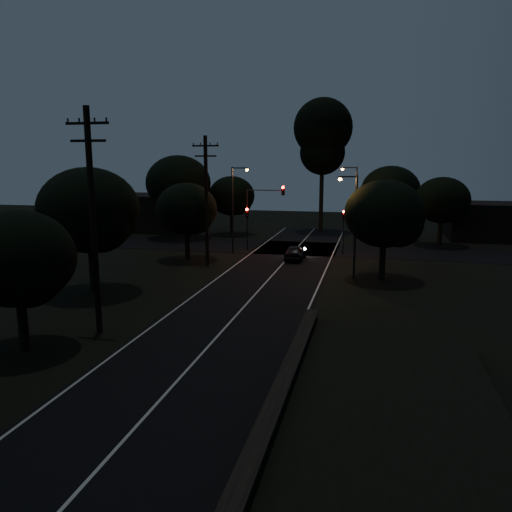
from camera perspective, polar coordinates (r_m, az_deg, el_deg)
The scene contains 21 objects.
road_surface at distance 39.25m, azimuth 2.36°, elevation -1.70°, with size 60.00×70.00×0.03m.
utility_pole_mid at distance 25.38m, azimuth -18.15°, elevation 4.10°, with size 2.20×0.30×11.00m.
utility_pole_far at distance 40.83m, azimuth -5.70°, elevation 6.50°, with size 2.20×0.30×10.50m.
tree_left_b at distance 24.12m, azimuth -25.44°, elevation -0.55°, with size 5.04×5.04×6.40m.
tree_left_c at distance 33.47m, azimuth -18.32°, elevation 4.72°, with size 6.43×6.43×8.13m.
tree_left_d at distance 43.49m, azimuth -7.77°, elevation 5.19°, with size 5.28×5.28×6.69m.
tree_far_nw at distance 58.79m, azimuth -2.66°, elevation 6.76°, with size 5.40×5.40×6.84m.
tree_far_w at distance 56.46m, azimuth -8.67°, elevation 8.07°, with size 7.21×7.21×9.20m.
tree_far_ne at distance 56.56m, azimuth 15.34°, elevation 7.05°, with size 6.37×6.37×8.06m.
tree_far_e at distance 54.05m, azimuth 20.71°, elevation 5.85°, with size 5.50×5.50×6.98m.
tree_right_a at distance 36.65m, azimuth 14.78°, elevation 4.48°, with size 5.68×5.68×7.22m.
tall_pine at distance 61.94m, azimuth 7.64°, elevation 13.47°, with size 7.04×7.04×16.01m.
building_left at distance 64.83m, azimuth -11.73°, elevation 4.94°, with size 10.00×8.00×4.40m, color black.
building_right at distance 61.27m, azimuth 25.22°, elevation 3.64°, with size 9.00×7.00×4.00m, color black.
signal_left at distance 48.32m, azimuth -1.01°, elevation 4.04°, with size 0.28×0.35×4.10m.
signal_right at distance 46.94m, azimuth 9.97°, elevation 3.68°, with size 0.28×0.35×4.10m.
signal_mast at distance 47.79m, azimuth 0.95°, elevation 5.77°, with size 3.70×0.35×6.25m.
streetlight_a at distance 46.41m, azimuth -2.47°, elevation 5.99°, with size 1.66×0.26×8.00m.
streetlight_b at distance 50.73m, azimuth 11.10°, elevation 6.20°, with size 1.66×0.26×8.00m.
streetlight_c at distance 36.80m, azimuth 11.05°, elevation 4.14°, with size 1.46×0.26×7.50m.
car at distance 43.69m, azimuth 4.49°, elevation 0.41°, with size 1.55×3.85×1.31m, color black.
Camera 1 is at (7.12, -6.56, 8.40)m, focal length 35.00 mm.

